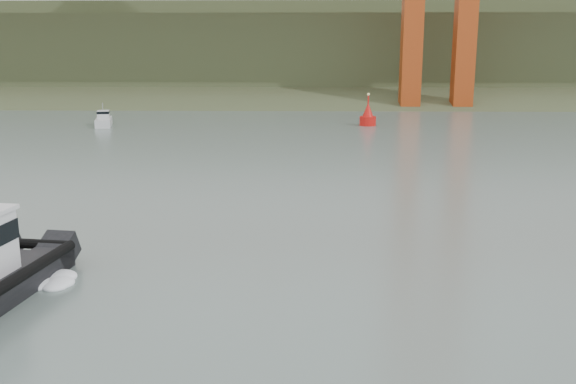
# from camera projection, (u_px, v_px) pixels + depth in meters

# --- Properties ---
(ground) EXTENTS (400.00, 400.00, 0.00)m
(ground) POSITION_uv_depth(u_px,v_px,m) (262.00, 280.00, 27.16)
(ground) COLOR #576760
(ground) RESTS_ON ground
(headlands) EXTENTS (500.00, 105.36, 27.12)m
(headlands) POSITION_uv_depth(u_px,v_px,m) (297.00, 57.00, 147.85)
(headlands) COLOR #41502D
(headlands) RESTS_ON ground
(motorboat) EXTENTS (2.95, 5.55, 2.90)m
(motorboat) POSITION_uv_depth(u_px,v_px,m) (104.00, 120.00, 78.64)
(motorboat) COLOR silver
(motorboat) RESTS_ON ground
(nav_buoy) EXTENTS (2.03, 2.03, 4.22)m
(nav_buoy) POSITION_uv_depth(u_px,v_px,m) (368.00, 116.00, 79.02)
(nav_buoy) COLOR red
(nav_buoy) RESTS_ON ground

